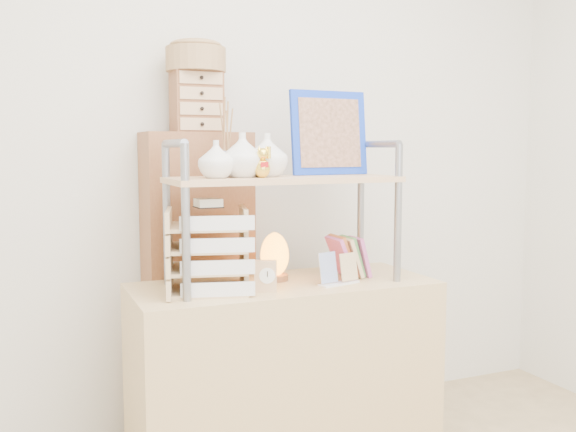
% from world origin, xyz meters
% --- Properties ---
extents(desk, '(1.20, 0.50, 0.75)m').
position_xyz_m(desk, '(0.00, 1.20, 0.38)').
color(desk, tan).
rests_on(desk, ground).
extents(cabinet, '(0.45, 0.24, 1.35)m').
position_xyz_m(cabinet, '(-0.25, 1.57, 0.68)').
color(cabinet, brown).
rests_on(cabinet, ground).
extents(hutch, '(0.90, 0.34, 0.77)m').
position_xyz_m(hutch, '(-0.03, 1.21, 1.19)').
color(hutch, gray).
rests_on(hutch, desk).
extents(letter_tray, '(0.34, 0.33, 0.35)m').
position_xyz_m(letter_tray, '(-0.32, 1.16, 0.89)').
color(letter_tray, tan).
rests_on(letter_tray, desk).
extents(salt_lamp, '(0.13, 0.12, 0.20)m').
position_xyz_m(salt_lamp, '(-0.02, 1.26, 0.85)').
color(salt_lamp, brown).
rests_on(salt_lamp, desk).
extents(desk_clock, '(0.09, 0.06, 0.12)m').
position_xyz_m(desk_clock, '(-0.12, 1.08, 0.81)').
color(desk_clock, tan).
rests_on(desk_clock, desk).
extents(postcard_stand, '(0.19, 0.10, 0.13)m').
position_xyz_m(postcard_stand, '(0.19, 1.09, 0.79)').
color(postcard_stand, white).
rests_on(postcard_stand, desk).
extents(drawer_chest, '(0.20, 0.16, 0.25)m').
position_xyz_m(drawer_chest, '(-0.25, 1.55, 1.48)').
color(drawer_chest, brown).
rests_on(drawer_chest, cabinet).
extents(woven_basket, '(0.25, 0.25, 0.10)m').
position_xyz_m(woven_basket, '(-0.25, 1.55, 1.65)').
color(woven_basket, brown).
rests_on(woven_basket, drawer_chest).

